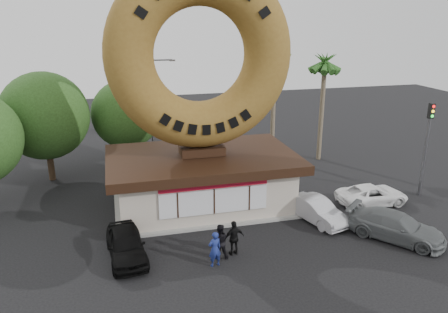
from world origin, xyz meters
The scene contains 16 objects.
ground centered at (0.00, 0.00, 0.00)m, with size 90.00×90.00×0.00m, color black.
donut_shop centered at (0.00, 5.98, 1.77)m, with size 11.20×7.20×3.80m.
giant_donut centered at (0.00, 6.00, 9.08)m, with size 10.56×10.56×2.69m, color olive.
tree_west centered at (-9.50, 13.00, 4.64)m, with size 6.00×6.00×7.65m.
tree_mid centered at (-4.00, 15.00, 4.02)m, with size 5.20×5.20×6.63m.
palm_near centered at (7.50, 14.00, 8.41)m, with size 2.60×2.60×9.75m.
palm_far centered at (11.00, 12.50, 7.48)m, with size 2.60×2.60×8.75m.
street_lamp centered at (-1.86, 16.00, 4.48)m, with size 2.11×0.20×8.00m.
traffic_signal centered at (14.00, 3.99, 3.87)m, with size 0.30×0.38×6.07m.
person_left centered at (-0.87, -0.85, 0.87)m, with size 0.64×0.42×1.75m, color navy.
person_center centered at (-0.48, -0.24, 0.89)m, with size 0.86×0.67×1.77m, color black.
person_right centered at (0.28, -0.10, 0.89)m, with size 1.05×0.44×1.79m, color black.
car_black centered at (-4.84, 0.91, 0.72)m, with size 1.69×4.21×1.43m, color black.
car_silver centered at (5.81, 2.25, 0.67)m, with size 1.41×4.06×1.34m, color #ADACB1.
car_grey centered at (8.88, -0.72, 0.72)m, with size 2.01×4.94×1.43m, color slate.
car_white centered at (10.19, 3.52, 0.61)m, with size 2.04×4.42×1.23m, color white.
Camera 1 is at (-4.94, -18.29, 11.25)m, focal length 35.00 mm.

